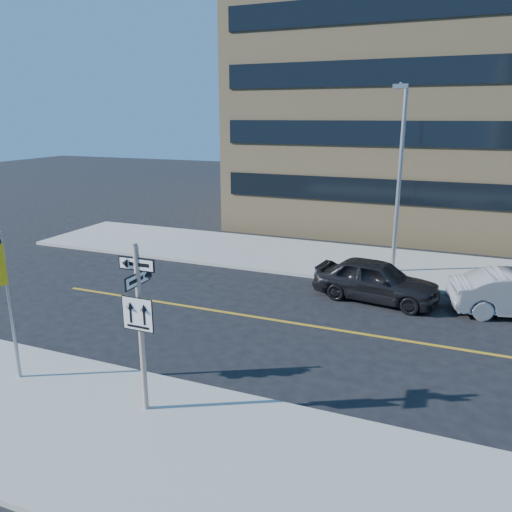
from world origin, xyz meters
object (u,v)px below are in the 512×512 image
at_px(traffic_signal, 0,276).
at_px(streetlight_a, 400,168).
at_px(parked_car_a, 376,280).
at_px(sign_pole, 140,320).

bearing_deg(traffic_signal, streetlight_a, 59.20).
distance_m(traffic_signal, parked_car_a, 12.88).
distance_m(traffic_signal, streetlight_a, 15.72).
distance_m(sign_pole, streetlight_a, 14.05).
bearing_deg(streetlight_a, sign_pole, -106.77).
relative_size(parked_car_a, streetlight_a, 0.59).
relative_size(traffic_signal, streetlight_a, 0.50).
relative_size(traffic_signal, parked_car_a, 0.84).
bearing_deg(sign_pole, parked_car_a, 68.84).
bearing_deg(traffic_signal, parked_car_a, 52.00).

